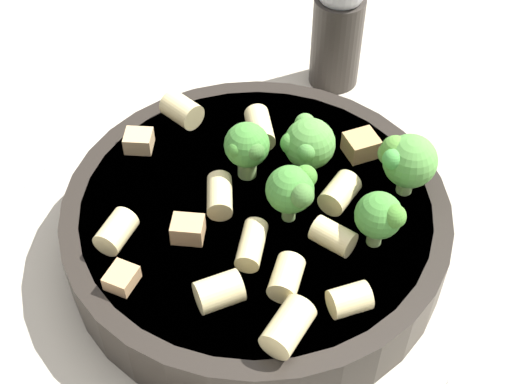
% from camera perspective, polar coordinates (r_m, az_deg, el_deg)
% --- Properties ---
extents(ground_plane, '(2.00, 2.00, 0.00)m').
position_cam_1_polar(ground_plane, '(0.45, 0.00, -4.21)').
color(ground_plane, '#BCB29E').
extents(pasta_bowl, '(0.23, 0.23, 0.04)m').
position_cam_1_polar(pasta_bowl, '(0.43, 0.00, -2.36)').
color(pasta_bowl, '#28231E').
rests_on(pasta_bowl, ground_plane).
extents(broccoli_floret_0, '(0.03, 0.03, 0.04)m').
position_cam_1_polar(broccoli_floret_0, '(0.42, -0.71, 3.64)').
color(broccoli_floret_0, '#93B766').
rests_on(broccoli_floret_0, pasta_bowl).
extents(broccoli_floret_1, '(0.03, 0.03, 0.04)m').
position_cam_1_polar(broccoli_floret_1, '(0.42, 11.92, 2.53)').
color(broccoli_floret_1, '#93B766').
rests_on(broccoli_floret_1, pasta_bowl).
extents(broccoli_floret_2, '(0.03, 0.03, 0.04)m').
position_cam_1_polar(broccoli_floret_2, '(0.39, 9.95, -1.89)').
color(broccoli_floret_2, '#93B766').
rests_on(broccoli_floret_2, pasta_bowl).
extents(broccoli_floret_3, '(0.03, 0.03, 0.04)m').
position_cam_1_polar(broccoli_floret_3, '(0.39, 2.93, 0.20)').
color(broccoli_floret_3, '#84AD60').
rests_on(broccoli_floret_3, pasta_bowl).
extents(broccoli_floret_4, '(0.03, 0.03, 0.04)m').
position_cam_1_polar(broccoli_floret_4, '(0.43, 4.17, 3.92)').
color(broccoli_floret_4, '#9EC175').
rests_on(broccoli_floret_4, pasta_bowl).
extents(rigatoni_0, '(0.03, 0.02, 0.02)m').
position_cam_1_polar(rigatoni_0, '(0.37, -2.97, -7.96)').
color(rigatoni_0, beige).
rests_on(rigatoni_0, pasta_bowl).
extents(rigatoni_1, '(0.02, 0.03, 0.02)m').
position_cam_1_polar(rigatoni_1, '(0.40, 6.19, -3.55)').
color(rigatoni_1, beige).
rests_on(rigatoni_1, pasta_bowl).
extents(rigatoni_2, '(0.03, 0.03, 0.02)m').
position_cam_1_polar(rigatoni_2, '(0.45, 0.29, 5.15)').
color(rigatoni_2, beige).
rests_on(rigatoni_2, pasta_bowl).
extents(rigatoni_3, '(0.02, 0.03, 0.02)m').
position_cam_1_polar(rigatoni_3, '(0.47, -6.48, 6.32)').
color(rigatoni_3, beige).
rests_on(rigatoni_3, pasta_bowl).
extents(rigatoni_4, '(0.02, 0.02, 0.02)m').
position_cam_1_polar(rigatoni_4, '(0.37, 7.76, -8.39)').
color(rigatoni_4, beige).
rests_on(rigatoni_4, pasta_bowl).
extents(rigatoni_5, '(0.03, 0.02, 0.02)m').
position_cam_1_polar(rigatoni_5, '(0.42, 6.71, -0.07)').
color(rigatoni_5, beige).
rests_on(rigatoni_5, pasta_bowl).
extents(rigatoni_6, '(0.03, 0.03, 0.02)m').
position_cam_1_polar(rigatoni_6, '(0.36, 2.58, -10.72)').
color(rigatoni_6, beige).
rests_on(rigatoni_6, pasta_bowl).
extents(rigatoni_7, '(0.03, 0.03, 0.01)m').
position_cam_1_polar(rigatoni_7, '(0.39, -0.35, -4.24)').
color(rigatoni_7, beige).
rests_on(rigatoni_7, pasta_bowl).
extents(rigatoni_8, '(0.03, 0.03, 0.01)m').
position_cam_1_polar(rigatoni_8, '(0.41, -2.93, -0.28)').
color(rigatoni_8, beige).
rests_on(rigatoni_8, pasta_bowl).
extents(rigatoni_9, '(0.03, 0.03, 0.02)m').
position_cam_1_polar(rigatoni_9, '(0.40, -11.12, -3.11)').
color(rigatoni_9, beige).
rests_on(rigatoni_9, pasta_bowl).
extents(rigatoni_10, '(0.03, 0.03, 0.02)m').
position_cam_1_polar(rigatoni_10, '(0.38, 2.44, -6.84)').
color(rigatoni_10, beige).
rests_on(rigatoni_10, pasta_bowl).
extents(chicken_chunk_0, '(0.02, 0.02, 0.01)m').
position_cam_1_polar(chicken_chunk_0, '(0.45, 8.06, 4.05)').
color(chicken_chunk_0, tan).
rests_on(chicken_chunk_0, pasta_bowl).
extents(chicken_chunk_1, '(0.02, 0.02, 0.01)m').
position_cam_1_polar(chicken_chunk_1, '(0.39, -10.70, -6.78)').
color(chicken_chunk_1, tan).
rests_on(chicken_chunk_1, pasta_bowl).
extents(chicken_chunk_2, '(0.02, 0.02, 0.01)m').
position_cam_1_polar(chicken_chunk_2, '(0.40, -5.18, -3.37)').
color(chicken_chunk_2, tan).
rests_on(chicken_chunk_2, pasta_bowl).
extents(chicken_chunk_3, '(0.02, 0.02, 0.01)m').
position_cam_1_polar(chicken_chunk_3, '(0.45, -9.36, 4.06)').
color(chicken_chunk_3, tan).
rests_on(chicken_chunk_3, pasta_bowl).
extents(pepper_shaker, '(0.04, 0.04, 0.10)m').
position_cam_1_polar(pepper_shaker, '(0.54, 6.57, 13.13)').
color(pepper_shaker, '#332D28').
rests_on(pepper_shaker, ground_plane).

